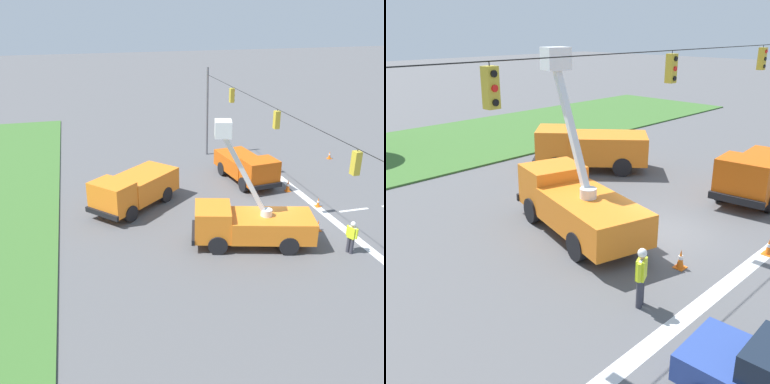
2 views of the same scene
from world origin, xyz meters
The scene contains 11 objects.
ground_plane centered at (0.00, 0.00, 0.00)m, with size 200.00×200.00×0.00m, color #565659.
lane_markings centered at (0.00, -5.14, 0.00)m, with size 17.60×15.25×0.01m.
signal_gantry centered at (0.00, 0.00, 4.43)m, with size 26.20×0.33×7.20m.
utility_truck_bucket_lift centered at (-2.25, 2.27, 1.31)m, with size 3.99×6.72×6.66m.
utility_truck_support_near centered at (6.21, -0.96, 1.13)m, with size 6.20×3.01×2.20m.
utility_truck_support_far centered at (3.96, 7.38, 1.25)m, with size 5.85×6.17×2.27m.
road_worker centered at (-4.46, -2.43, 1.00)m, with size 0.61×0.38×1.77m.
traffic_cone_foreground_left centered at (-1.86, -2.10, 0.32)m, with size 0.36×0.36×0.65m.
traffic_cone_foreground_right centered at (1.04, -3.74, 0.28)m, with size 0.36×0.36×0.60m.
traffic_cone_mid_left centered at (3.81, -3.02, 0.41)m, with size 0.36×0.36×0.82m.
traffic_cone_mid_right centered at (9.29, -9.44, 0.30)m, with size 0.36×0.36×0.64m.
Camera 1 is at (-21.73, 10.50, 11.81)m, focal length 42.00 mm.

